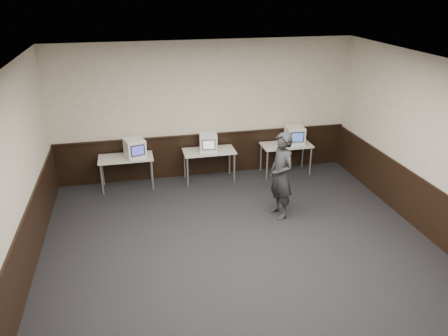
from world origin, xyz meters
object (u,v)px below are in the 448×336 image
(emac_center, at_px, (208,142))
(emac_right, at_px, (295,135))
(desk_left, at_px, (126,160))
(emac_left, at_px, (135,148))
(desk_center, at_px, (209,153))
(desk_right, at_px, (286,147))
(person, at_px, (281,176))

(emac_center, distance_m, emac_right, 2.12)
(emac_center, height_order, emac_right, emac_right)
(desk_left, height_order, emac_left, emac_left)
(desk_center, height_order, emac_right, emac_right)
(desk_right, xyz_separation_m, emac_center, (-1.92, -0.02, 0.27))
(emac_center, xyz_separation_m, emac_right, (2.12, 0.04, 0.01))
(emac_center, bearing_deg, emac_right, 9.89)
(emac_center, distance_m, person, 2.25)
(desk_right, height_order, person, person)
(desk_center, distance_m, desk_right, 1.90)
(desk_right, bearing_deg, person, -112.86)
(desk_left, height_order, desk_center, same)
(desk_center, relative_size, emac_left, 2.26)
(person, bearing_deg, emac_center, -163.99)
(desk_center, relative_size, emac_center, 2.48)
(emac_center, bearing_deg, desk_center, 54.71)
(desk_center, xyz_separation_m, emac_center, (-0.02, -0.02, 0.27))
(desk_left, xyz_separation_m, desk_center, (1.90, 0.00, 0.00))
(desk_center, bearing_deg, emac_left, -178.30)
(emac_right, bearing_deg, desk_right, -170.20)
(emac_left, height_order, emac_right, emac_right)
(desk_center, relative_size, emac_right, 2.47)
(emac_center, relative_size, person, 0.27)
(emac_right, height_order, person, person)
(desk_left, distance_m, emac_right, 4.02)
(person, bearing_deg, desk_left, -136.46)
(desk_left, bearing_deg, emac_center, -0.47)
(desk_left, relative_size, emac_left, 2.26)
(desk_right, height_order, emac_center, emac_center)
(desk_center, bearing_deg, desk_left, 180.00)
(desk_left, xyz_separation_m, person, (2.96, -2.00, 0.20))
(emac_center, xyz_separation_m, person, (1.07, -1.98, -0.07))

